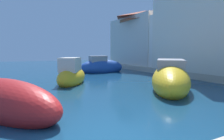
{
  "coord_description": "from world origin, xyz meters",
  "views": [
    {
      "loc": [
        -1.93,
        -4.13,
        2.11
      ],
      "look_at": [
        5.45,
        10.07,
        0.54
      ],
      "focal_mm": 30.73,
      "sensor_mm": 36.0,
      "label": 1
    }
  ],
  "objects": [
    {
      "name": "waterfront_building_far",
      "position": [
        13.0,
        15.22,
        3.6
      ],
      "size": [
        5.39,
        10.14,
        6.11
      ],
      "color": "white",
      "rests_on": "quay_promenade"
    },
    {
      "name": "moored_boat_6",
      "position": [
        -2.2,
        3.15,
        0.43
      ],
      "size": [
        4.09,
        5.38,
        1.54
      ],
      "rotation": [
        0.0,
        0.0,
        2.09
      ],
      "color": "#B21E1E",
      "rests_on": "ground"
    },
    {
      "name": "waterfront_building_annex",
      "position": [
        13.0,
        15.8,
        3.87
      ],
      "size": [
        5.58,
        8.91,
        6.65
      ],
      "color": "beige",
      "rests_on": "quay_promenade"
    },
    {
      "name": "moored_boat_4",
      "position": [
        5.94,
        13.38,
        0.52
      ],
      "size": [
        4.67,
        2.13,
        2.03
      ],
      "rotation": [
        0.0,
        0.0,
        6.22
      ],
      "color": "#1E479E",
      "rests_on": "ground"
    },
    {
      "name": "moored_boat_1",
      "position": [
        5.77,
        3.69,
        0.57
      ],
      "size": [
        5.32,
        5.6,
        2.05
      ],
      "rotation": [
        0.0,
        0.0,
        3.98
      ],
      "color": "gold",
      "rests_on": "ground"
    },
    {
      "name": "waterfront_building_main",
      "position": [
        13.0,
        6.24,
        5.01
      ],
      "size": [
        6.37,
        8.98,
        8.91
      ],
      "color": "silver",
      "rests_on": "quay_promenade"
    },
    {
      "name": "ground",
      "position": [
        0.0,
        0.0,
        0.0
      ],
      "size": [
        80.0,
        80.0,
        0.0
      ],
      "primitive_type": "plane",
      "color": "navy"
    },
    {
      "name": "moored_boat_0",
      "position": [
        1.46,
        8.17,
        0.52
      ],
      "size": [
        3.31,
        4.06,
        2.01
      ],
      "rotation": [
        0.0,
        0.0,
        1.02
      ],
      "color": "gold",
      "rests_on": "ground"
    }
  ]
}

